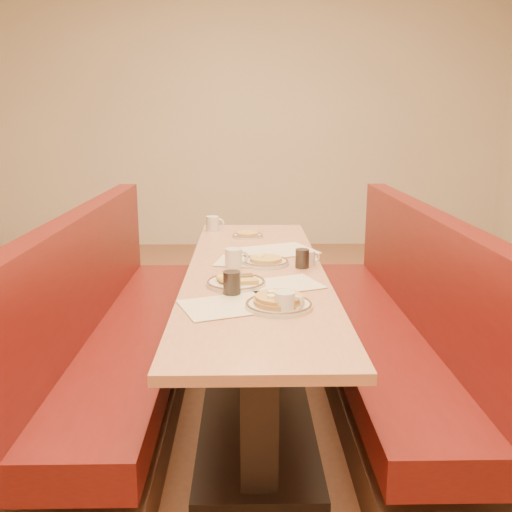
{
  "coord_description": "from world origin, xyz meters",
  "views": [
    {
      "loc": [
        -0.05,
        -2.85,
        1.51
      ],
      "look_at": [
        0.0,
        -0.13,
        0.85
      ],
      "focal_mm": 40.0,
      "sensor_mm": 36.0,
      "label": 1
    }
  ],
  "objects_px": {
    "booth_left": "(118,340)",
    "coffee_mug_c": "(309,258)",
    "soda_tumbler_mid": "(302,258)",
    "pancake_plate": "(279,303)",
    "soda_tumbler_near": "(232,283)",
    "booth_right": "(392,338)",
    "eggs_plate": "(235,282)",
    "coffee_mug_d": "(213,223)",
    "coffee_mug_a": "(286,302)",
    "diner_table": "(256,337)",
    "coffee_mug_b": "(234,257)"
  },
  "relations": [
    {
      "from": "booth_left",
      "to": "coffee_mug_c",
      "type": "height_order",
      "value": "booth_left"
    },
    {
      "from": "soda_tumbler_mid",
      "to": "pancake_plate",
      "type": "bearing_deg",
      "value": -103.83
    },
    {
      "from": "soda_tumbler_near",
      "to": "soda_tumbler_mid",
      "type": "distance_m",
      "value": 0.58
    },
    {
      "from": "booth_right",
      "to": "soda_tumbler_mid",
      "type": "bearing_deg",
      "value": 177.25
    },
    {
      "from": "eggs_plate",
      "to": "soda_tumbler_mid",
      "type": "distance_m",
      "value": 0.47
    },
    {
      "from": "booth_right",
      "to": "coffee_mug_c",
      "type": "relative_size",
      "value": 24.4
    },
    {
      "from": "coffee_mug_c",
      "to": "coffee_mug_d",
      "type": "relative_size",
      "value": 0.8
    },
    {
      "from": "soda_tumbler_near",
      "to": "soda_tumbler_mid",
      "type": "height_order",
      "value": "soda_tumbler_near"
    },
    {
      "from": "eggs_plate",
      "to": "coffee_mug_a",
      "type": "relative_size",
      "value": 2.4
    },
    {
      "from": "coffee_mug_d",
      "to": "soda_tumbler_mid",
      "type": "relative_size",
      "value": 1.29
    },
    {
      "from": "soda_tumbler_mid",
      "to": "booth_left",
      "type": "bearing_deg",
      "value": -178.62
    },
    {
      "from": "booth_left",
      "to": "coffee_mug_a",
      "type": "height_order",
      "value": "booth_left"
    },
    {
      "from": "diner_table",
      "to": "coffee_mug_a",
      "type": "xyz_separation_m",
      "value": [
        0.11,
        -0.69,
        0.42
      ]
    },
    {
      "from": "diner_table",
      "to": "eggs_plate",
      "type": "relative_size",
      "value": 8.96
    },
    {
      "from": "diner_table",
      "to": "soda_tumbler_mid",
      "type": "distance_m",
      "value": 0.49
    },
    {
      "from": "diner_table",
      "to": "eggs_plate",
      "type": "height_order",
      "value": "eggs_plate"
    },
    {
      "from": "coffee_mug_b",
      "to": "booth_left",
      "type": "bearing_deg",
      "value": 166.2
    },
    {
      "from": "booth_right",
      "to": "soda_tumbler_near",
      "type": "bearing_deg",
      "value": -152.49
    },
    {
      "from": "soda_tumbler_mid",
      "to": "coffee_mug_d",
      "type": "bearing_deg",
      "value": 116.67
    },
    {
      "from": "coffee_mug_a",
      "to": "coffee_mug_d",
      "type": "xyz_separation_m",
      "value": [
        -0.38,
        1.74,
        0.0
      ]
    },
    {
      "from": "pancake_plate",
      "to": "soda_tumbler_mid",
      "type": "relative_size",
      "value": 2.82
    },
    {
      "from": "diner_table",
      "to": "coffee_mug_b",
      "type": "relative_size",
      "value": 19.71
    },
    {
      "from": "coffee_mug_a",
      "to": "soda_tumbler_mid",
      "type": "relative_size",
      "value": 1.17
    },
    {
      "from": "booth_right",
      "to": "coffee_mug_d",
      "type": "height_order",
      "value": "booth_right"
    },
    {
      "from": "booth_left",
      "to": "eggs_plate",
      "type": "relative_size",
      "value": 8.96
    },
    {
      "from": "booth_left",
      "to": "eggs_plate",
      "type": "distance_m",
      "value": 0.81
    },
    {
      "from": "booth_right",
      "to": "coffee_mug_d",
      "type": "distance_m",
      "value": 1.53
    },
    {
      "from": "pancake_plate",
      "to": "coffee_mug_b",
      "type": "relative_size",
      "value": 2.21
    },
    {
      "from": "diner_table",
      "to": "booth_left",
      "type": "height_order",
      "value": "booth_left"
    },
    {
      "from": "coffee_mug_d",
      "to": "coffee_mug_c",
      "type": "bearing_deg",
      "value": -52.8
    },
    {
      "from": "pancake_plate",
      "to": "coffee_mug_d",
      "type": "height_order",
      "value": "coffee_mug_d"
    },
    {
      "from": "booth_left",
      "to": "soda_tumbler_near",
      "type": "relative_size",
      "value": 23.35
    },
    {
      "from": "pancake_plate",
      "to": "coffee_mug_b",
      "type": "xyz_separation_m",
      "value": [
        -0.2,
        0.67,
        0.03
      ]
    },
    {
      "from": "booth_right",
      "to": "coffee_mug_c",
      "type": "xyz_separation_m",
      "value": [
        -0.45,
        0.07,
        0.43
      ]
    },
    {
      "from": "eggs_plate",
      "to": "coffee_mug_b",
      "type": "xyz_separation_m",
      "value": [
        -0.01,
        0.34,
        0.03
      ]
    },
    {
      "from": "diner_table",
      "to": "soda_tumbler_mid",
      "type": "bearing_deg",
      "value": 5.52
    },
    {
      "from": "soda_tumbler_mid",
      "to": "booth_right",
      "type": "bearing_deg",
      "value": -2.75
    },
    {
      "from": "eggs_plate",
      "to": "diner_table",
      "type": "bearing_deg",
      "value": 71.18
    },
    {
      "from": "coffee_mug_d",
      "to": "soda_tumbler_near",
      "type": "height_order",
      "value": "soda_tumbler_near"
    },
    {
      "from": "coffee_mug_c",
      "to": "soda_tumbler_near",
      "type": "xyz_separation_m",
      "value": [
        -0.4,
        -0.51,
        0.01
      ]
    },
    {
      "from": "soda_tumbler_near",
      "to": "pancake_plate",
      "type": "bearing_deg",
      "value": -42.01
    },
    {
      "from": "booth_left",
      "to": "pancake_plate",
      "type": "xyz_separation_m",
      "value": [
        0.82,
        -0.62,
        0.41
      ]
    },
    {
      "from": "diner_table",
      "to": "booth_right",
      "type": "bearing_deg",
      "value": 0.0
    },
    {
      "from": "eggs_plate",
      "to": "soda_tumbler_near",
      "type": "height_order",
      "value": "soda_tumbler_near"
    },
    {
      "from": "booth_right",
      "to": "eggs_plate",
      "type": "relative_size",
      "value": 8.96
    },
    {
      "from": "coffee_mug_b",
      "to": "pancake_plate",
      "type": "bearing_deg",
      "value": -91.8
    },
    {
      "from": "booth_left",
      "to": "coffee_mug_d",
      "type": "xyz_separation_m",
      "value": [
        0.46,
        1.06,
        0.44
      ]
    },
    {
      "from": "coffee_mug_d",
      "to": "soda_tumbler_near",
      "type": "bearing_deg",
      "value": -76.18
    },
    {
      "from": "booth_right",
      "to": "pancake_plate",
      "type": "distance_m",
      "value": 0.98
    },
    {
      "from": "booth_left",
      "to": "soda_tumbler_mid",
      "type": "distance_m",
      "value": 1.07
    }
  ]
}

